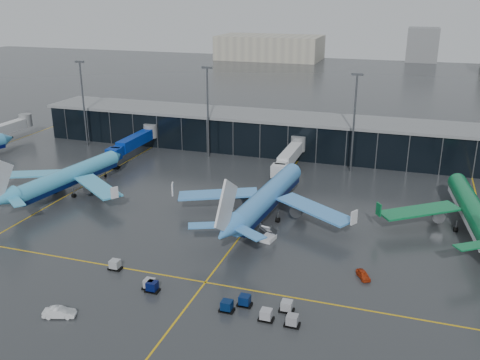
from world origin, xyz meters
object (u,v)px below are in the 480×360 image
(baggage_carts, at_px, (213,297))
(mobile_airstair, at_px, (268,237))
(service_van_red, at_px, (363,275))
(airliner_arkefly, at_px, (68,166))
(airliner_aer_lingus, at_px, (474,197))
(service_van_white, at_px, (59,312))
(airliner_klm_near, at_px, (268,184))

(baggage_carts, bearing_deg, mobile_airstair, 84.55)
(service_van_red, bearing_deg, airliner_arkefly, 136.25)
(airliner_arkefly, xyz_separation_m, baggage_carts, (48.57, -33.19, -5.74))
(airliner_aer_lingus, xyz_separation_m, mobile_airstair, (-36.62, -17.72, -5.91))
(service_van_white, bearing_deg, mobile_airstair, -51.18)
(airliner_aer_lingus, xyz_separation_m, service_van_red, (-17.96, -26.50, -6.06))
(airliner_klm_near, relative_size, service_van_red, 12.60)
(airliner_klm_near, xyz_separation_m, baggage_carts, (1.08, -34.42, -6.26))
(airliner_arkefly, xyz_separation_m, service_van_white, (28.89, -43.94, -5.74))
(baggage_carts, xyz_separation_m, service_van_white, (-19.68, -10.75, 0.01))
(service_van_white, bearing_deg, airliner_aer_lingus, -66.92)
(airliner_klm_near, xyz_separation_m, service_van_white, (-18.59, -45.16, -6.25))
(airliner_arkefly, bearing_deg, service_van_white, -48.55)
(airliner_klm_near, distance_m, baggage_carts, 35.00)
(airliner_aer_lingus, bearing_deg, airliner_arkefly, 177.63)
(service_van_red, height_order, service_van_white, service_van_white)
(airliner_klm_near, height_order, airliner_aer_lingus, airliner_klm_near)
(airliner_arkefly, height_order, mobile_airstair, airliner_arkefly)
(airliner_arkefly, xyz_separation_m, airliner_aer_lingus, (87.41, 7.74, 0.17))
(airliner_aer_lingus, bearing_deg, baggage_carts, -140.93)
(airliner_aer_lingus, xyz_separation_m, service_van_white, (-58.52, -51.68, -5.91))
(service_van_white, bearing_deg, baggage_carts, -79.73)
(airliner_arkefly, height_order, service_van_red, airliner_arkefly)
(mobile_airstair, distance_m, service_van_red, 20.63)
(airliner_aer_lingus, relative_size, service_van_white, 9.32)
(airliner_arkefly, height_order, airliner_aer_lingus, airliner_aer_lingus)
(mobile_airstair, relative_size, service_van_red, 0.98)
(service_van_red, bearing_deg, baggage_carts, -173.99)
(airliner_klm_near, bearing_deg, service_van_red, -37.53)
(mobile_airstair, bearing_deg, service_van_white, -112.29)
(mobile_airstair, height_order, service_van_white, mobile_airstair)
(service_van_red, distance_m, service_van_white, 47.74)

